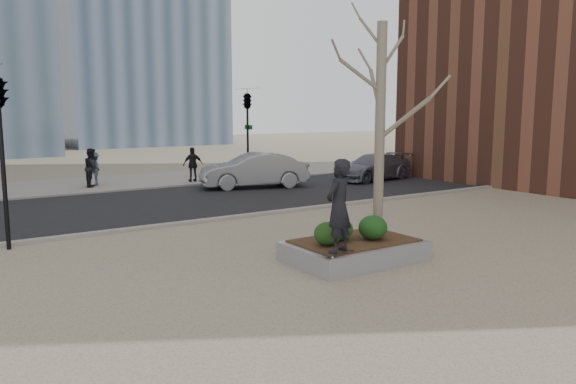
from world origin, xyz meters
TOP-DOWN VIEW (x-y plane):
  - ground at (0.00, 0.00)m, footprint 120.00×120.00m
  - street at (0.00, 10.00)m, footprint 60.00×8.00m
  - far_sidewalk at (0.00, 17.00)m, footprint 60.00×6.00m
  - planter at (1.00, 0.00)m, footprint 3.00×2.00m
  - planter_mulch at (1.00, 0.00)m, footprint 2.70×1.70m
  - sycamore_tree at (2.00, 0.30)m, footprint 2.80×2.80m
  - shrub_left at (0.16, -0.09)m, footprint 0.62×0.62m
  - shrub_middle at (0.71, 0.15)m, footprint 0.60×0.60m
  - shrub_right at (1.38, -0.21)m, footprint 0.66×0.66m
  - skateboard at (-0.10, -0.78)m, footprint 0.80×0.33m
  - skateboarder at (-0.10, -0.78)m, footprint 0.83×0.69m
  - car_silver at (5.21, 11.80)m, footprint 5.00×2.90m
  - car_third at (11.43, 10.87)m, footprint 4.61×2.32m
  - pedestrian_a at (-0.72, 15.97)m, footprint 0.93×1.03m
  - pedestrian_b at (-0.55, 16.31)m, footprint 0.71×1.08m
  - pedestrian_c at (3.81, 15.21)m, footprint 1.01×0.50m
  - traffic_light_near at (-5.50, 5.60)m, footprint 0.60×2.48m
  - traffic_light_far at (6.50, 14.60)m, footprint 0.60×2.48m

SIDE VIEW (x-z plane):
  - ground at x=0.00m, z-range 0.00..0.00m
  - street at x=0.00m, z-range 0.00..0.02m
  - far_sidewalk at x=0.00m, z-range 0.00..0.02m
  - planter at x=1.00m, z-range 0.00..0.45m
  - planter_mulch at x=1.00m, z-range 0.45..0.49m
  - skateboard at x=-0.10m, z-range 0.45..0.53m
  - car_third at x=11.43m, z-range 0.02..1.31m
  - shrub_middle at x=0.71m, z-range 0.49..1.00m
  - shrub_left at x=0.16m, z-range 0.49..1.01m
  - shrub_right at x=1.38m, z-range 0.49..1.06m
  - car_silver at x=5.21m, z-range 0.02..1.58m
  - pedestrian_b at x=-0.55m, z-range 0.02..1.59m
  - pedestrian_c at x=3.81m, z-range 0.02..1.68m
  - pedestrian_a at x=-0.72m, z-range 0.02..1.76m
  - skateboarder at x=-0.10m, z-range 0.53..2.47m
  - traffic_light_near at x=-5.50m, z-range 0.00..4.50m
  - traffic_light_far at x=6.50m, z-range 0.00..4.50m
  - sycamore_tree at x=2.00m, z-range 0.49..7.09m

